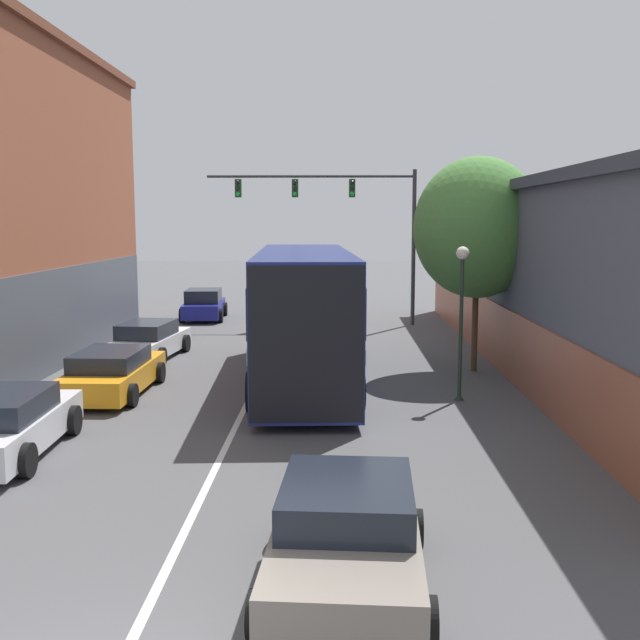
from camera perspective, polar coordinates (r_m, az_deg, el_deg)
lane_center_line at (r=22.65m, az=-4.63°, el=-4.39°), size 0.14×43.22×0.01m
bus at (r=21.81m, az=-1.22°, el=0.84°), size 3.35×11.52×3.82m
hatchback_foreground at (r=10.06m, az=2.03°, el=-16.28°), size 2.28×4.16×1.34m
parked_car_left_near at (r=26.27m, az=-12.90°, el=-1.54°), size 2.23×4.45×1.28m
parked_car_left_mid at (r=16.45m, az=-23.01°, el=-7.34°), size 2.23×4.54×1.31m
parked_car_left_far at (r=36.11m, az=-8.84°, el=1.14°), size 2.19×4.20×1.45m
parked_car_left_distant at (r=21.14m, az=-15.53°, el=-3.87°), size 2.09×4.64×1.24m
traffic_signal_gantry at (r=33.64m, az=1.95°, el=8.44°), size 9.30×0.36×6.93m
street_lamp at (r=19.72m, az=10.72°, el=0.97°), size 0.34×0.34×4.04m
street_tree_near at (r=23.60m, az=11.91°, el=6.89°), size 3.94×3.54×6.64m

